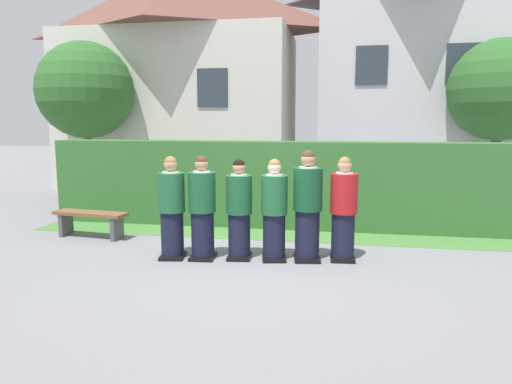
# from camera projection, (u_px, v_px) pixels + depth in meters

# --- Properties ---
(ground_plane) EXTENTS (60.00, 60.00, 0.00)m
(ground_plane) POSITION_uv_depth(u_px,v_px,m) (256.00, 259.00, 7.35)
(ground_plane) COLOR slate
(student_front_row_0) EXTENTS (0.43, 0.53, 1.59)m
(student_front_row_0) POSITION_uv_depth(u_px,v_px,m) (172.00, 210.00, 7.31)
(student_front_row_0) COLOR black
(student_front_row_0) RESTS_ON ground
(student_front_row_1) EXTENTS (0.42, 0.48, 1.60)m
(student_front_row_1) POSITION_uv_depth(u_px,v_px,m) (202.00, 210.00, 7.27)
(student_front_row_1) COLOR black
(student_front_row_1) RESTS_ON ground
(student_front_row_2) EXTENTS (0.40, 0.51, 1.55)m
(student_front_row_2) POSITION_uv_depth(u_px,v_px,m) (239.00, 212.00, 7.28)
(student_front_row_2) COLOR black
(student_front_row_2) RESTS_ON ground
(student_front_row_3) EXTENTS (0.44, 0.50, 1.56)m
(student_front_row_3) POSITION_uv_depth(u_px,v_px,m) (274.00, 212.00, 7.21)
(student_front_row_3) COLOR black
(student_front_row_3) RESTS_ON ground
(student_front_row_4) EXTENTS (0.46, 0.54, 1.69)m
(student_front_row_4) POSITION_uv_depth(u_px,v_px,m) (308.00, 208.00, 7.19)
(student_front_row_4) COLOR black
(student_front_row_4) RESTS_ON ground
(student_in_red_blazer) EXTENTS (0.41, 0.48, 1.59)m
(student_in_red_blazer) POSITION_uv_depth(u_px,v_px,m) (343.00, 211.00, 7.20)
(student_in_red_blazer) COLOR black
(student_in_red_blazer) RESTS_ON ground
(hedge) EXTENTS (9.33, 0.70, 1.72)m
(hedge) POSITION_uv_depth(u_px,v_px,m) (277.00, 184.00, 9.53)
(hedge) COLOR #33662D
(hedge) RESTS_ON ground
(school_building_main) EXTENTS (7.76, 4.21, 7.16)m
(school_building_main) POSITION_uv_depth(u_px,v_px,m) (181.00, 74.00, 15.77)
(school_building_main) COLOR beige
(school_building_main) RESTS_ON ground
(school_building_annex) EXTENTS (5.81, 4.67, 7.62)m
(school_building_annex) POSITION_uv_depth(u_px,v_px,m) (407.00, 66.00, 15.42)
(school_building_annex) COLOR silver
(school_building_annex) RESTS_ON ground
(oak_tree_left) EXTENTS (2.74, 2.74, 4.37)m
(oak_tree_left) POSITION_uv_depth(u_px,v_px,m) (85.00, 91.00, 13.49)
(oak_tree_left) COLOR brown
(oak_tree_left) RESTS_ON ground
(oak_tree_right) EXTENTS (2.69, 2.69, 4.28)m
(oak_tree_right) POSITION_uv_depth(u_px,v_px,m) (500.00, 90.00, 12.50)
(oak_tree_right) COLOR brown
(oak_tree_right) RESTS_ON ground
(wooden_bench) EXTENTS (1.43, 0.53, 0.48)m
(wooden_bench) POSITION_uv_depth(u_px,v_px,m) (91.00, 219.00, 8.64)
(wooden_bench) COLOR brown
(wooden_bench) RESTS_ON ground
(lawn_strip) EXTENTS (9.33, 0.90, 0.01)m
(lawn_strip) POSITION_uv_depth(u_px,v_px,m) (271.00, 235.00, 8.88)
(lawn_strip) COLOR #477A38
(lawn_strip) RESTS_ON ground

